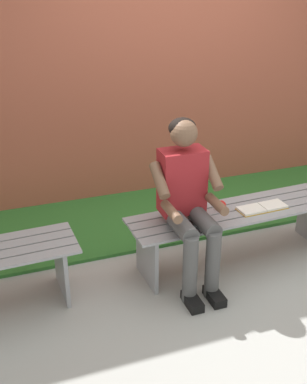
% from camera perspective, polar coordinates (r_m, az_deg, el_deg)
% --- Properties ---
extents(ground_plane, '(10.00, 7.00, 0.04)m').
position_cam_1_polar(ground_plane, '(3.10, -0.60, -21.83)').
color(ground_plane, '#9E9E99').
extents(grass_strip, '(9.00, 1.31, 0.03)m').
position_cam_1_polar(grass_strip, '(4.66, -8.81, -3.75)').
color(grass_strip, '#2D6B28').
rests_on(grass_strip, ground).
extents(brick_wall, '(9.50, 0.24, 3.15)m').
position_cam_1_polar(brick_wall, '(4.88, -4.19, 17.22)').
color(brick_wall, '#9E4C38').
rests_on(brick_wall, ground).
extents(bench_near, '(1.85, 0.53, 0.47)m').
position_cam_1_polar(bench_near, '(3.97, 9.96, -3.53)').
color(bench_near, gray).
rests_on(bench_near, ground).
extents(person_seated, '(0.50, 0.69, 1.28)m').
position_cam_1_polar(person_seated, '(3.53, 4.15, -0.72)').
color(person_seated, maroon).
rests_on(person_seated, ground).
extents(apple, '(0.08, 0.08, 0.08)m').
position_cam_1_polar(apple, '(3.89, 8.09, -1.57)').
color(apple, red).
rests_on(apple, bench_near).
extents(book_open, '(0.42, 0.18, 0.02)m').
position_cam_1_polar(book_open, '(3.97, 12.83, -1.85)').
color(book_open, white).
rests_on(book_open, bench_near).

